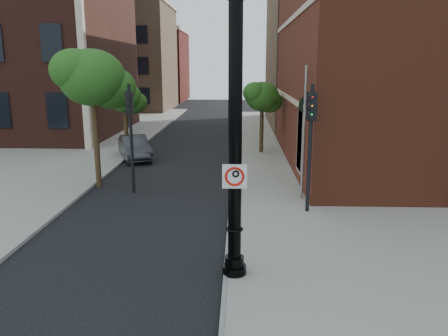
{
  "coord_description": "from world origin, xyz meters",
  "views": [
    {
      "loc": [
        2.38,
        -9.45,
        5.16
      ],
      "look_at": [
        1.96,
        2.0,
        2.48
      ],
      "focal_mm": 35.0,
      "sensor_mm": 36.0,
      "label": 1
    }
  ],
  "objects_px": {
    "lamppost": "(235,149)",
    "traffic_signal_left": "(130,121)",
    "no_parking_sign": "(235,176)",
    "parked_car": "(135,148)",
    "traffic_signal_right": "(311,128)"
  },
  "relations": [
    {
      "from": "lamppost",
      "to": "traffic_signal_left",
      "type": "relative_size",
      "value": 1.59
    },
    {
      "from": "no_parking_sign",
      "to": "parked_car",
      "type": "relative_size",
      "value": 0.15
    },
    {
      "from": "traffic_signal_left",
      "to": "traffic_signal_right",
      "type": "relative_size",
      "value": 0.97
    },
    {
      "from": "traffic_signal_left",
      "to": "lamppost",
      "type": "bearing_deg",
      "value": -65.35
    },
    {
      "from": "parked_car",
      "to": "traffic_signal_right",
      "type": "height_order",
      "value": "traffic_signal_right"
    },
    {
      "from": "no_parking_sign",
      "to": "traffic_signal_left",
      "type": "height_order",
      "value": "traffic_signal_left"
    },
    {
      "from": "lamppost",
      "to": "traffic_signal_left",
      "type": "xyz_separation_m",
      "value": [
        -4.3,
        7.34,
        -0.27
      ]
    },
    {
      "from": "lamppost",
      "to": "parked_car",
      "type": "height_order",
      "value": "lamppost"
    },
    {
      "from": "no_parking_sign",
      "to": "parked_car",
      "type": "distance_m",
      "value": 15.57
    },
    {
      "from": "no_parking_sign",
      "to": "traffic_signal_left",
      "type": "relative_size",
      "value": 0.13
    },
    {
      "from": "traffic_signal_left",
      "to": "traffic_signal_right",
      "type": "xyz_separation_m",
      "value": [
        6.83,
        -2.48,
        0.08
      ]
    },
    {
      "from": "traffic_signal_right",
      "to": "lamppost",
      "type": "bearing_deg",
      "value": -135.22
    },
    {
      "from": "no_parking_sign",
      "to": "parked_car",
      "type": "height_order",
      "value": "no_parking_sign"
    },
    {
      "from": "traffic_signal_right",
      "to": "no_parking_sign",
      "type": "bearing_deg",
      "value": -134.4
    },
    {
      "from": "parked_car",
      "to": "traffic_signal_left",
      "type": "bearing_deg",
      "value": -99.55
    }
  ]
}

